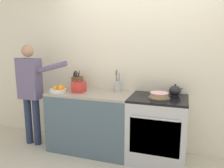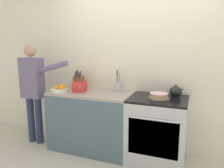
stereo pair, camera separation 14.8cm
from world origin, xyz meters
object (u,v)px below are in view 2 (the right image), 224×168
Objects in this scene: tea_kettle at (176,91)px; utensil_crock at (118,86)px; fruit_bowl at (60,89)px; toaster at (80,87)px; knife_block at (79,82)px; person_baker at (33,86)px; stove_range at (157,130)px; layer_cake at (159,96)px.

tea_kettle is 0.61× the size of utensil_crock.
fruit_bowl is (-1.64, -0.34, -0.03)m from tea_kettle.
fruit_bowl is 0.30m from toaster.
knife_block is at bearing -179.34° from tea_kettle.
knife_block reaches higher than tea_kettle.
person_baker is (-0.79, -0.09, -0.03)m from toaster.
tea_kettle is 0.70× the size of knife_block.
stove_range is 4.83× the size of toaster.
knife_block is 0.18× the size of person_baker.
knife_block is at bearing 121.88° from toaster.
tea_kettle is at bearing 49.11° from layer_cake.
stove_range is at bearing -137.18° from tea_kettle.
toaster is 0.12× the size of person_baker.
tea_kettle reaches higher than fruit_bowl.
utensil_crock is at bearing 20.35° from person_baker.
layer_cake reaches higher than stove_range.
person_baker is at bearing -154.87° from knife_block.
tea_kettle is (0.19, 0.22, 0.03)m from layer_cake.
person_baker reaches higher than fruit_bowl.
stove_range is 1.52m from fruit_bowl.
tea_kettle is 1.67m from fruit_bowl.
stove_range is at bearing -7.52° from knife_block.
tea_kettle is 0.80× the size of fruit_bowl.
layer_cake is 1.45m from fruit_bowl.
person_baker is at bearing -173.75° from toaster.
knife_block is (-1.30, 0.17, 0.55)m from stove_range.
person_baker is (-1.95, -0.14, 0.50)m from stove_range.
utensil_crock reaches higher than layer_cake.
fruit_bowl reaches higher than stove_range.
tea_kettle is at bearing 9.87° from toaster.
toaster is (0.14, -0.22, -0.02)m from knife_block.
tea_kettle is at bearing 15.45° from person_baker.
stove_range is 0.49m from layer_cake.
fruit_bowl is at bearing -113.21° from knife_block.
toaster is 0.80m from person_baker.
toaster is at bearing -177.60° from stove_range.
stove_range is 4.48× the size of tea_kettle.
utensil_crock reaches higher than stove_range.
knife_block is 1.15× the size of fruit_bowl.
stove_range is 0.57× the size of person_baker.
toaster is at bearing 13.16° from person_baker.
toaster is (-0.53, -0.23, -0.01)m from utensil_crock.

